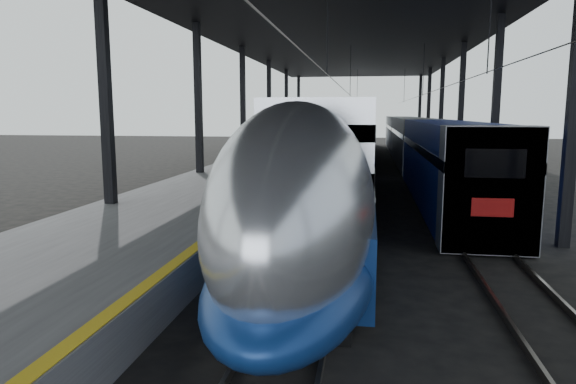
# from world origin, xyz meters

# --- Properties ---
(ground) EXTENTS (160.00, 160.00, 0.00)m
(ground) POSITION_xyz_m (0.00, 0.00, 0.00)
(ground) COLOR black
(ground) RESTS_ON ground
(platform) EXTENTS (6.00, 80.00, 1.00)m
(platform) POSITION_xyz_m (-3.50, 20.00, 0.50)
(platform) COLOR #4C4C4F
(platform) RESTS_ON ground
(yellow_strip) EXTENTS (0.30, 80.00, 0.01)m
(yellow_strip) POSITION_xyz_m (-0.70, 20.00, 1.00)
(yellow_strip) COLOR gold
(yellow_strip) RESTS_ON platform
(rails) EXTENTS (6.52, 80.00, 0.16)m
(rails) POSITION_xyz_m (4.50, 20.00, 0.08)
(rails) COLOR slate
(rails) RESTS_ON ground
(canopy) EXTENTS (18.00, 75.00, 9.47)m
(canopy) POSITION_xyz_m (1.90, 20.00, 9.12)
(canopy) COLOR black
(canopy) RESTS_ON ground
(tgv_train) EXTENTS (3.24, 65.20, 4.64)m
(tgv_train) POSITION_xyz_m (2.00, 25.54, 2.17)
(tgv_train) COLOR silver
(tgv_train) RESTS_ON ground
(second_train) EXTENTS (2.81, 56.05, 3.87)m
(second_train) POSITION_xyz_m (7.00, 30.57, 1.96)
(second_train) COLOR navy
(second_train) RESTS_ON ground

